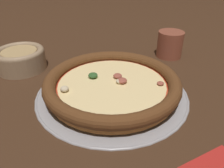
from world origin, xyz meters
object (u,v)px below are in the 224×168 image
(pizza_tray, at_px, (112,92))
(bowl_near, at_px, (21,58))
(drinking_cup, at_px, (170,44))
(pizza, at_px, (112,84))

(pizza_tray, bearing_deg, bowl_near, -138.67)
(drinking_cup, bearing_deg, pizza, -61.71)
(pizza_tray, distance_m, drinking_cup, 0.29)
(drinking_cup, bearing_deg, bowl_near, -100.54)
(pizza, relative_size, bowl_near, 2.33)
(bowl_near, height_order, drinking_cup, drinking_cup)
(pizza, distance_m, bowl_near, 0.30)
(pizza_tray, relative_size, drinking_cup, 4.40)
(bowl_near, relative_size, drinking_cup, 1.68)
(pizza_tray, xyz_separation_m, drinking_cup, (-0.14, 0.26, 0.04))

